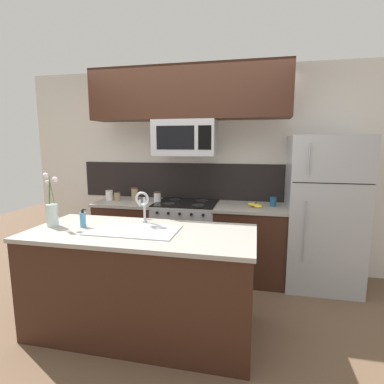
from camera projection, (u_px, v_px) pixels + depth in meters
The scene contains 20 objects.
ground_plane at pixel (166, 309), 3.02m from camera, with size 10.00×10.00×0.00m, color brown.
rear_partition at pixel (215, 170), 3.98m from camera, with size 5.20×0.10×2.60m, color silver.
splash_band at pixel (192, 181), 4.01m from camera, with size 3.10×0.01×0.48m, color black.
back_counter_left at pixel (131, 234), 3.97m from camera, with size 0.79×0.65×0.91m.
back_counter_right at pixel (249, 242), 3.65m from camera, with size 0.85×0.65×0.91m.
stove_range at pixel (186, 238), 3.81m from camera, with size 0.76×0.64×0.93m.
microwave at pixel (186, 138), 3.59m from camera, with size 0.74×0.40×0.42m.
upper_cabinet_band at pixel (187, 93), 3.47m from camera, with size 2.34×0.34×0.60m, color #381E14.
refrigerator at pixel (323, 212), 3.43m from camera, with size 0.81×0.74×1.74m.
storage_jar_tall at pixel (109, 195), 3.94m from camera, with size 0.10×0.10×0.13m.
storage_jar_medium at pixel (117, 196), 3.92m from camera, with size 0.08×0.08×0.12m.
storage_jar_short at pixel (135, 194), 3.91m from camera, with size 0.09×0.09×0.17m.
storage_jar_squat at pixel (157, 197), 3.79m from camera, with size 0.09×0.09×0.13m.
banana_bunch at pixel (255, 205), 3.50m from camera, with size 0.19×0.15×0.08m.
coffee_tin at pixel (273, 202), 3.56m from camera, with size 0.08×0.08×0.11m, color #1E5184.
island_counter at pixel (142, 281), 2.63m from camera, with size 1.94×0.86×0.91m.
kitchen_sink at pixel (134, 238), 2.58m from camera, with size 0.76×0.44×0.16m.
sink_faucet at pixel (143, 203), 2.75m from camera, with size 0.14×0.14×0.31m.
dish_soap_bottle at pixel (83, 219), 2.67m from camera, with size 0.06×0.05×0.16m.
flower_vase at pixel (52, 212), 2.69m from camera, with size 0.12×0.13×0.48m.
Camera 1 is at (0.85, -2.67, 1.65)m, focal length 28.00 mm.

